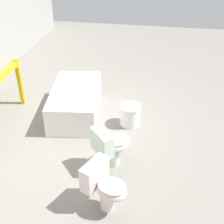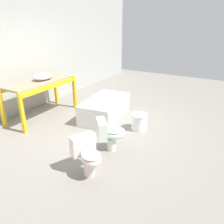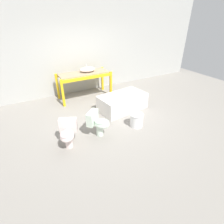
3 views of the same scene
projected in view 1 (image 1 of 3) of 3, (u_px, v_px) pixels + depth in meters
ground_plane at (77, 135)px, 5.00m from camera, size 12.00×12.00×0.00m
bathtub_main at (75, 100)px, 5.40m from camera, size 1.52×0.96×0.49m
toilet_near at (105, 185)px, 3.60m from camera, size 0.52×0.60×0.62m
toilet_far at (111, 145)px, 4.23m from camera, size 0.59×0.60×0.62m
bucket_white at (130, 115)px, 5.17m from camera, size 0.35×0.35×0.36m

